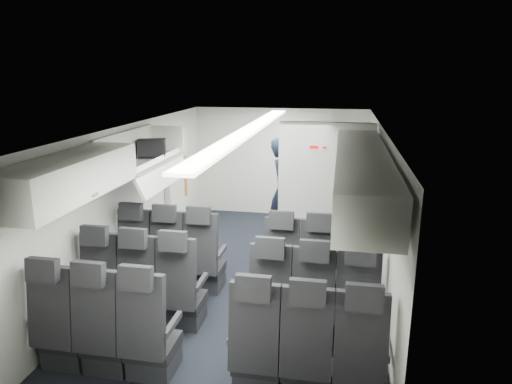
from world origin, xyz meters
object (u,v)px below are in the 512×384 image
(galley_unit, at_px, (327,174))
(seat_row_rear, at_px, (202,345))
(flight_attendant, at_px, (284,193))
(carry_on_bag, at_px, (152,148))
(seat_row_front, at_px, (243,266))
(boarding_door, at_px, (177,182))
(seat_row_mid, at_px, (226,298))

(galley_unit, bearing_deg, seat_row_rear, -100.65)
(seat_row_rear, height_order, flight_attendant, flight_attendant)
(flight_attendant, xyz_separation_m, carry_on_bag, (-1.71, -1.27, 0.90))
(seat_row_front, xyz_separation_m, boarding_door, (-1.64, 2.09, 0.55))
(seat_row_front, height_order, flight_attendant, flight_attendant)
(boarding_door, relative_size, carry_on_bag, 4.99)
(seat_row_rear, bearing_deg, carry_on_bag, 120.78)
(boarding_door, xyz_separation_m, flight_attendant, (1.93, -0.25, -0.04))
(seat_row_front, xyz_separation_m, seat_row_rear, (0.00, -1.80, 0.00))
(seat_row_mid, bearing_deg, seat_row_rear, -90.00)
(flight_attendant, bearing_deg, seat_row_rear, 177.54)
(seat_row_mid, distance_m, galley_unit, 4.30)
(boarding_door, height_order, carry_on_bag, carry_on_bag)
(seat_row_mid, xyz_separation_m, flight_attendant, (0.29, 2.74, 0.51))
(seat_row_mid, height_order, galley_unit, galley_unit)
(galley_unit, bearing_deg, carry_on_bag, -131.39)
(boarding_door, bearing_deg, seat_row_mid, -61.23)
(seat_row_front, relative_size, galley_unit, 1.75)
(seat_row_rear, distance_m, flight_attendant, 3.69)
(boarding_door, distance_m, carry_on_bag, 1.76)
(flight_attendant, bearing_deg, carry_on_bag, 128.71)
(seat_row_front, bearing_deg, carry_on_bag, 157.95)
(boarding_door, bearing_deg, galley_unit, 24.28)
(seat_row_mid, distance_m, flight_attendant, 2.80)
(seat_row_mid, bearing_deg, boarding_door, 118.77)
(galley_unit, distance_m, boarding_door, 2.84)
(seat_row_front, relative_size, seat_row_mid, 1.00)
(seat_row_front, xyz_separation_m, carry_on_bag, (-1.41, 0.57, 1.42))
(seat_row_front, xyz_separation_m, flight_attendant, (0.29, 1.84, 0.51))
(seat_row_front, distance_m, galley_unit, 3.43)
(seat_row_rear, distance_m, carry_on_bag, 3.10)
(galley_unit, bearing_deg, boarding_door, -155.72)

